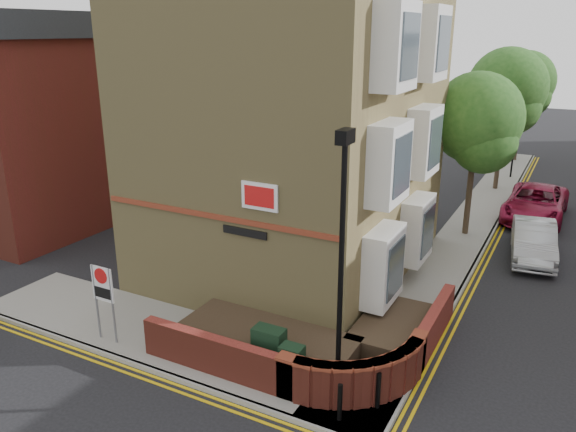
% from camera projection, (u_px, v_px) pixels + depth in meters
% --- Properties ---
extents(ground, '(120.00, 120.00, 0.00)m').
position_uv_depth(ground, '(253.00, 407.00, 13.01)').
color(ground, black).
rests_on(ground, ground).
extents(pavement_corner, '(13.00, 3.00, 0.12)m').
position_uv_depth(pavement_corner, '(174.00, 338.00, 15.80)').
color(pavement_corner, gray).
rests_on(pavement_corner, ground).
extents(pavement_main, '(2.00, 32.00, 0.12)m').
position_uv_depth(pavement_main, '(474.00, 221.00, 25.50)').
color(pavement_main, gray).
rests_on(pavement_main, ground).
extents(kerb_side, '(13.00, 0.15, 0.12)m').
position_uv_depth(kerb_side, '(138.00, 365.00, 14.55)').
color(kerb_side, gray).
rests_on(kerb_side, ground).
extents(kerb_main_near, '(0.15, 32.00, 0.12)m').
position_uv_depth(kerb_main_near, '(497.00, 224.00, 25.06)').
color(kerb_main_near, gray).
rests_on(kerb_main_near, ground).
extents(yellow_lines_side, '(13.00, 0.28, 0.01)m').
position_uv_depth(yellow_lines_side, '(131.00, 371.00, 14.35)').
color(yellow_lines_side, gold).
rests_on(yellow_lines_side, ground).
extents(yellow_lines_main, '(0.28, 32.00, 0.01)m').
position_uv_depth(yellow_lines_main, '(503.00, 226.00, 24.96)').
color(yellow_lines_main, gold).
rests_on(yellow_lines_main, ground).
extents(corner_building, '(8.95, 10.40, 13.60)m').
position_uv_depth(corner_building, '(301.00, 95.00, 19.01)').
color(corner_building, '#9C8A53').
rests_on(corner_building, ground).
extents(garden_wall, '(6.80, 6.00, 1.20)m').
position_uv_depth(garden_wall, '(301.00, 355.00, 15.10)').
color(garden_wall, maroon).
rests_on(garden_wall, ground).
extents(lamppost, '(0.25, 0.50, 6.30)m').
position_uv_depth(lamppost, '(341.00, 269.00, 12.24)').
color(lamppost, black).
rests_on(lamppost, pavement_corner).
extents(utility_cabinet_large, '(0.80, 0.45, 1.20)m').
position_uv_depth(utility_cabinet_large, '(269.00, 350.00, 14.00)').
color(utility_cabinet_large, black).
rests_on(utility_cabinet_large, pavement_corner).
extents(utility_cabinet_small, '(0.55, 0.40, 1.10)m').
position_uv_depth(utility_cabinet_small, '(292.00, 366.00, 13.41)').
color(utility_cabinet_small, black).
rests_on(utility_cabinet_small, pavement_corner).
extents(bollard_near, '(0.11, 0.11, 0.90)m').
position_uv_depth(bollard_near, '(340.00, 402.00, 12.27)').
color(bollard_near, black).
rests_on(bollard_near, pavement_corner).
extents(bollard_far, '(0.11, 0.11, 0.90)m').
position_uv_depth(bollard_far, '(378.00, 390.00, 12.67)').
color(bollard_far, black).
rests_on(bollard_far, pavement_corner).
extents(zone_sign, '(0.72, 0.07, 2.20)m').
position_uv_depth(zone_sign, '(103.00, 290.00, 15.13)').
color(zone_sign, slate).
rests_on(zone_sign, pavement_corner).
extents(side_building, '(6.40, 10.40, 9.00)m').
position_uv_depth(side_building, '(57.00, 119.00, 24.95)').
color(side_building, maroon).
rests_on(side_building, ground).
extents(tree_near, '(3.64, 3.65, 6.70)m').
position_uv_depth(tree_near, '(477.00, 125.00, 22.40)').
color(tree_near, '#382B1E').
rests_on(tree_near, pavement_main).
extents(tree_mid, '(4.03, 4.03, 7.42)m').
position_uv_depth(tree_mid, '(507.00, 93.00, 28.94)').
color(tree_mid, '#382B1E').
rests_on(tree_mid, pavement_main).
extents(tree_far, '(3.81, 3.81, 7.00)m').
position_uv_depth(tree_far, '(524.00, 86.00, 35.73)').
color(tree_far, '#382B1E').
rests_on(tree_far, pavement_main).
extents(traffic_light_assembly, '(0.20, 0.16, 4.20)m').
position_uv_depth(traffic_light_assembly, '(516.00, 132.00, 32.00)').
color(traffic_light_assembly, black).
rests_on(traffic_light_assembly, pavement_main).
extents(silver_car_near, '(2.05, 4.44, 1.41)m').
position_uv_depth(silver_car_near, '(534.00, 241.00, 21.28)').
color(silver_car_near, '#9EA2A5').
rests_on(silver_car_near, ground).
extents(red_car_main, '(2.63, 5.49, 1.51)m').
position_uv_depth(red_car_main, '(536.00, 203.00, 25.74)').
color(red_car_main, maroon).
rests_on(red_car_main, ground).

